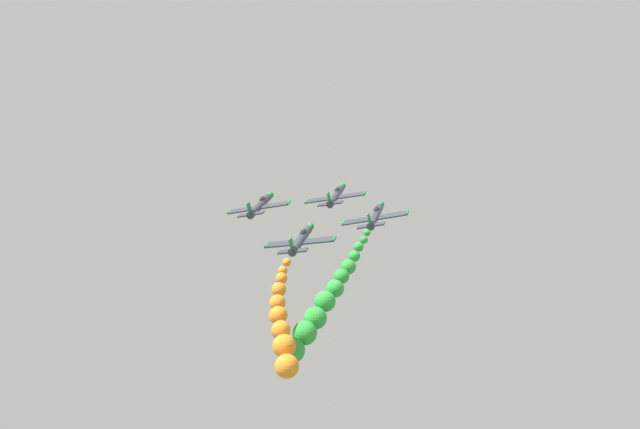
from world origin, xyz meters
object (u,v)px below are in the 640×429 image
airplane_lead (336,196)px  airplane_left_inner (260,205)px  airplane_left_outer (301,240)px  airplane_right_inner (375,216)px

airplane_lead → airplane_left_inner: bearing=-139.7°
airplane_lead → airplane_left_inner: size_ratio=1.00×
airplane_left_inner → airplane_left_outer: bearing=-49.2°
airplane_lead → airplane_left_inner: (-9.67, -8.20, 0.31)m
airplane_left_inner → airplane_left_outer: airplane_left_inner is taller
airplane_right_inner → airplane_left_outer: bearing=-129.7°
airplane_right_inner → airplane_lead: bearing=131.9°
airplane_lead → airplane_right_inner: 10.91m
airplane_left_outer → airplane_left_inner: bearing=130.8°
airplane_right_inner → airplane_left_outer: (-8.36, -10.06, -0.59)m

